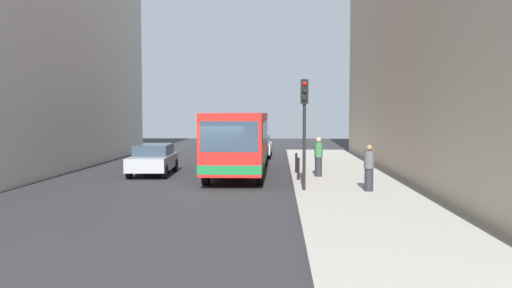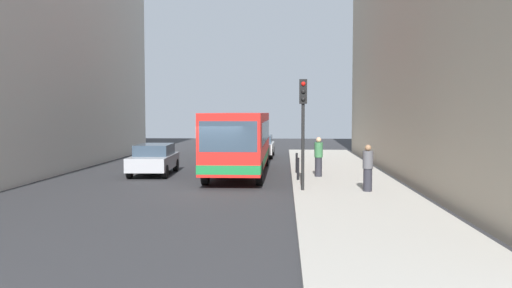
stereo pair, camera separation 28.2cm
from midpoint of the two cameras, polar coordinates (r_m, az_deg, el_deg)
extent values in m
plane|color=#2D2D30|center=(21.31, -4.32, -4.78)|extent=(80.00, 80.00, 0.00)
cube|color=#ADA89E|center=(21.29, 10.29, -4.63)|extent=(4.40, 40.00, 0.15)
cube|color=#B2A38C|center=(26.89, 22.78, 14.03)|extent=(7.00, 32.00, 16.21)
cube|color=red|center=(25.95, -1.41, 0.59)|extent=(2.50, 11.00, 2.50)
cube|color=#197238|center=(26.02, -1.41, -1.50)|extent=(2.52, 11.02, 0.36)
cube|color=#2D3D4C|center=(20.49, -2.62, 0.80)|extent=(2.26, 0.06, 1.20)
cube|color=#2D3D4C|center=(26.44, -1.33, 1.40)|extent=(2.52, 9.40, 1.00)
cylinder|color=black|center=(22.11, 0.72, -3.17)|extent=(0.28, 1.00, 1.00)
cylinder|color=black|center=(22.32, -5.10, -3.12)|extent=(0.28, 1.00, 1.00)
cylinder|color=black|center=(29.86, 1.34, -1.44)|extent=(0.28, 1.00, 1.00)
cylinder|color=black|center=(30.02, -2.98, -1.42)|extent=(0.28, 1.00, 1.00)
cube|color=#A5A8AD|center=(26.24, -10.60, -1.87)|extent=(1.99, 4.47, 0.64)
cube|color=#2D3D4C|center=(26.34, -10.55, -0.58)|extent=(1.70, 2.53, 0.52)
cylinder|color=black|center=(24.65, -9.40, -2.95)|extent=(0.25, 0.65, 0.64)
cylinder|color=black|center=(24.99, -13.11, -2.90)|extent=(0.25, 0.65, 0.64)
cylinder|color=black|center=(27.59, -8.31, -2.26)|extent=(0.25, 0.65, 0.64)
cylinder|color=black|center=(27.89, -11.64, -2.23)|extent=(0.25, 0.65, 0.64)
cube|color=silver|center=(35.75, 0.63, -0.41)|extent=(1.86, 4.43, 0.64)
cube|color=#2D3D4C|center=(35.86, 0.64, 0.53)|extent=(1.64, 2.49, 0.52)
cylinder|color=black|center=(34.24, 1.85, -1.12)|extent=(0.23, 0.64, 0.64)
cylinder|color=black|center=(34.34, -0.88, -1.10)|extent=(0.23, 0.64, 0.64)
cylinder|color=black|center=(37.23, 2.02, -0.75)|extent=(0.23, 0.64, 0.64)
cylinder|color=black|center=(37.32, -0.49, -0.74)|extent=(0.23, 0.64, 0.64)
cylinder|color=black|center=(19.72, 5.46, -0.34)|extent=(0.12, 0.12, 3.20)
cube|color=black|center=(19.69, 5.50, 5.63)|extent=(0.28, 0.24, 0.90)
sphere|color=red|center=(19.57, 5.52, 6.46)|extent=(0.16, 0.16, 0.16)
sphere|color=black|center=(19.56, 5.51, 5.64)|extent=(0.16, 0.16, 0.16)
sphere|color=black|center=(19.55, 5.51, 4.82)|extent=(0.16, 0.16, 0.16)
cylinder|color=black|center=(22.76, 4.89, -2.67)|extent=(0.11, 0.11, 0.95)
cylinder|color=black|center=(25.40, 4.70, -2.03)|extent=(0.11, 0.11, 0.95)
cylinder|color=#26262D|center=(19.90, 12.30, -3.78)|extent=(0.32, 0.32, 0.84)
cylinder|color=#4C4C51|center=(19.82, 12.33, -1.66)|extent=(0.38, 0.38, 0.65)
sphere|color=#8C6647|center=(19.79, 12.34, -0.40)|extent=(0.23, 0.23, 0.23)
cylinder|color=#26262D|center=(24.05, 7.06, -2.45)|extent=(0.32, 0.32, 0.87)
cylinder|color=#336B3F|center=(23.99, 7.07, -0.63)|extent=(0.38, 0.38, 0.67)
sphere|color=tan|center=(23.96, 7.08, 0.46)|extent=(0.24, 0.24, 0.24)
camera|label=1|loc=(0.14, -89.66, 0.02)|focal=37.25mm
camera|label=2|loc=(0.14, 90.34, -0.02)|focal=37.25mm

